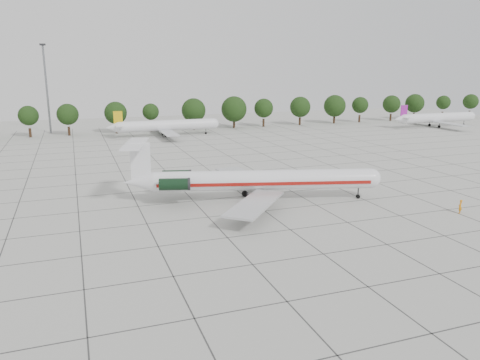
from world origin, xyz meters
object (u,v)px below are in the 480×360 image
(main_airliner, at_px, (250,180))
(bg_airliner_c, at_px, (167,126))
(bg_airliner_e, at_px, (437,118))
(ground_crew, at_px, (460,206))
(floodlight_mast, at_px, (46,84))

(main_airliner, distance_m, bg_airliner_c, 69.26)
(bg_airliner_e, bearing_deg, ground_crew, -130.25)
(bg_airliner_c, xyz_separation_m, floodlight_mast, (-31.20, 17.39, 11.37))
(bg_airliner_e, bearing_deg, bg_airliner_c, 173.86)
(ground_crew, distance_m, bg_airliner_e, 98.34)
(ground_crew, distance_m, bg_airliner_c, 87.48)
(ground_crew, relative_size, bg_airliner_e, 0.07)
(bg_airliner_e, bearing_deg, floodlight_mast, 167.23)
(ground_crew, bearing_deg, bg_airliner_c, -112.03)
(main_airliner, height_order, bg_airliner_e, main_airliner)
(main_airliner, height_order, ground_crew, main_airliner)
(main_airliner, height_order, bg_airliner_c, main_airliner)
(main_airliner, bearing_deg, bg_airliner_c, 104.37)
(main_airliner, distance_m, ground_crew, 28.81)
(main_airliner, relative_size, floodlight_mast, 1.46)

